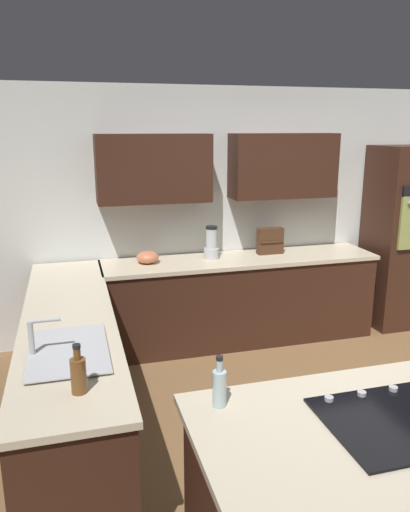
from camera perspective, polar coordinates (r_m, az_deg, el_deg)
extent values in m
plane|color=brown|center=(4.05, 13.87, -18.73)|extent=(14.00, 14.00, 0.00)
cube|color=silver|center=(5.39, 3.87, 4.99)|extent=(6.00, 0.10, 2.60)
cube|color=#381E14|center=(5.27, 8.94, 10.21)|extent=(1.10, 0.34, 0.65)
cube|color=#381E14|center=(4.88, -5.92, 9.96)|extent=(1.10, 0.34, 0.65)
cube|color=#381E14|center=(5.23, 4.04, -5.18)|extent=(2.80, 0.60, 0.86)
cube|color=beige|center=(5.10, 4.13, -0.42)|extent=(2.84, 0.64, 0.04)
cube|color=#381E14|center=(3.89, -14.99, -12.97)|extent=(0.60, 2.90, 0.86)
cube|color=beige|center=(3.71, -15.45, -6.78)|extent=(0.64, 2.94, 0.04)
cube|color=#381E14|center=(2.83, 21.17, -25.30)|extent=(1.88, 0.94, 0.86)
cube|color=beige|center=(2.57, 22.13, -17.50)|extent=(1.96, 1.02, 0.04)
cube|color=#381E14|center=(5.99, 22.03, 2.03)|extent=(0.80, 0.60, 2.00)
cube|color=#515456|center=(3.26, -15.42, -9.31)|extent=(0.40, 0.30, 0.02)
cube|color=#515456|center=(2.95, -15.37, -11.93)|extent=(0.40, 0.30, 0.02)
cube|color=#B7BABF|center=(3.10, -15.41, -10.40)|extent=(0.46, 0.70, 0.01)
cylinder|color=#B7BABF|center=(3.07, -19.30, -9.04)|extent=(0.03, 0.03, 0.22)
cylinder|color=#B7BABF|center=(3.02, -17.95, -7.05)|extent=(0.18, 0.02, 0.02)
cube|color=black|center=(2.55, 22.19, -16.98)|extent=(0.76, 0.56, 0.01)
cylinder|color=#B2B2B7|center=(2.75, 20.81, -14.04)|extent=(0.04, 0.04, 0.02)
cylinder|color=#B2B2B7|center=(2.66, 17.55, -14.82)|extent=(0.04, 0.04, 0.02)
cylinder|color=#B2B2B7|center=(2.57, 14.04, -15.60)|extent=(0.04, 0.04, 0.02)
cylinder|color=silver|center=(5.03, 0.73, 0.31)|extent=(0.15, 0.15, 0.11)
cylinder|color=silver|center=(5.00, 0.74, 2.03)|extent=(0.11, 0.11, 0.20)
cylinder|color=black|center=(4.97, 0.74, 3.29)|extent=(0.12, 0.12, 0.03)
ellipsoid|color=#CC724C|center=(4.90, -6.60, -0.13)|extent=(0.22, 0.22, 0.12)
cube|color=#472B19|center=(5.25, 7.47, 1.73)|extent=(0.27, 0.10, 0.28)
cube|color=#472B19|center=(5.20, 7.71, 1.60)|extent=(0.26, 0.02, 0.02)
cylinder|color=brown|center=(2.63, -14.31, -13.20)|extent=(0.08, 0.08, 0.18)
cylinder|color=brown|center=(2.58, -14.49, -10.81)|extent=(0.04, 0.04, 0.06)
cylinder|color=black|center=(2.56, -14.54, -10.00)|extent=(0.04, 0.04, 0.02)
cylinder|color=silver|center=(2.45, 1.65, -14.99)|extent=(0.07, 0.07, 0.18)
cylinder|color=silver|center=(2.39, 1.67, -12.49)|extent=(0.03, 0.03, 0.06)
cylinder|color=black|center=(2.37, 1.68, -11.63)|extent=(0.03, 0.03, 0.02)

